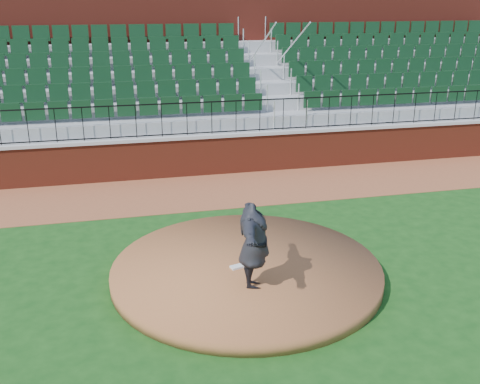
# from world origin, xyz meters

# --- Properties ---
(ground) EXTENTS (90.00, 90.00, 0.00)m
(ground) POSITION_xyz_m (0.00, 0.00, 0.00)
(ground) COLOR #134112
(ground) RESTS_ON ground
(warning_track) EXTENTS (34.00, 3.20, 0.01)m
(warning_track) POSITION_xyz_m (0.00, 5.40, 0.01)
(warning_track) COLOR brown
(warning_track) RESTS_ON ground
(field_wall) EXTENTS (34.00, 0.35, 1.20)m
(field_wall) POSITION_xyz_m (0.00, 7.00, 0.60)
(field_wall) COLOR maroon
(field_wall) RESTS_ON ground
(wall_cap) EXTENTS (34.00, 0.45, 0.10)m
(wall_cap) POSITION_xyz_m (0.00, 7.00, 1.25)
(wall_cap) COLOR #B7B7B7
(wall_cap) RESTS_ON field_wall
(wall_railing) EXTENTS (34.00, 0.05, 1.00)m
(wall_railing) POSITION_xyz_m (0.00, 7.00, 1.80)
(wall_railing) COLOR black
(wall_railing) RESTS_ON wall_cap
(seating_stands) EXTENTS (34.00, 5.10, 4.60)m
(seating_stands) POSITION_xyz_m (0.00, 9.72, 2.30)
(seating_stands) COLOR gray
(seating_stands) RESTS_ON ground
(concourse_wall) EXTENTS (34.00, 0.50, 5.50)m
(concourse_wall) POSITION_xyz_m (0.00, 12.52, 2.75)
(concourse_wall) COLOR maroon
(concourse_wall) RESTS_ON ground
(pitchers_mound) EXTENTS (5.43, 5.43, 0.25)m
(pitchers_mound) POSITION_xyz_m (-0.20, 0.06, 0.12)
(pitchers_mound) COLOR brown
(pitchers_mound) RESTS_ON ground
(pitching_rubber) EXTENTS (0.65, 0.33, 0.04)m
(pitching_rubber) POSITION_xyz_m (-0.24, 0.04, 0.27)
(pitching_rubber) COLOR white
(pitching_rubber) RESTS_ON pitchers_mound
(pitcher) EXTENTS (1.00, 2.12, 1.66)m
(pitcher) POSITION_xyz_m (-0.28, -0.80, 1.08)
(pitcher) COLOR black
(pitcher) RESTS_ON pitchers_mound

